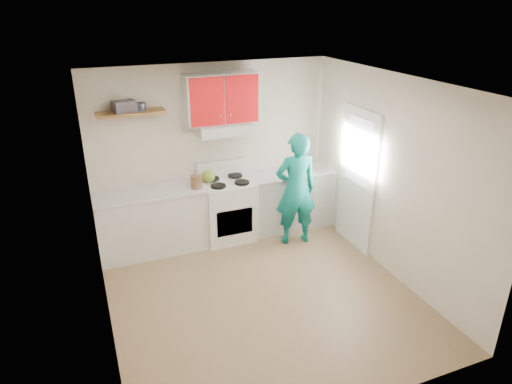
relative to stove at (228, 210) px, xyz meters
name	(u,v)px	position (x,y,z in m)	size (l,w,h in m)	color
floor	(261,294)	(-0.10, -1.57, -0.46)	(3.80, 3.80, 0.00)	brown
ceiling	(262,84)	(-0.10, -1.57, 2.14)	(3.60, 3.80, 0.04)	white
back_wall	(213,151)	(-0.10, 0.32, 0.84)	(3.60, 0.04, 2.60)	beige
front_wall	(355,290)	(-0.10, -3.47, 0.84)	(3.60, 0.04, 2.60)	beige
left_wall	(97,227)	(-1.90, -1.57, 0.84)	(0.04, 3.80, 2.60)	beige
right_wall	(392,178)	(1.70, -1.57, 0.84)	(0.04, 3.80, 2.60)	beige
door	(358,180)	(1.68, -0.88, 0.56)	(0.05, 0.85, 2.05)	white
door_glass	(359,151)	(1.65, -0.88, 0.99)	(0.01, 0.55, 0.95)	white
counter_left	(152,222)	(-1.14, 0.02, -0.01)	(1.52, 0.60, 0.90)	silver
counter_right	(289,199)	(1.04, 0.02, -0.01)	(1.32, 0.60, 0.90)	silver
stove	(228,210)	(0.00, 0.00, 0.00)	(0.76, 0.65, 0.92)	white
range_hood	(223,129)	(0.00, 0.10, 1.24)	(0.76, 0.44, 0.15)	silver
upper_cabinets	(221,98)	(0.00, 0.16, 1.66)	(1.02, 0.33, 0.70)	#B30F12
shelf	(131,113)	(-1.25, 0.18, 1.56)	(0.90, 0.30, 0.04)	brown
books	(124,106)	(-1.33, 0.18, 1.65)	(0.28, 0.20, 0.15)	#433C44
tin	(140,107)	(-1.12, 0.20, 1.63)	(0.16, 0.16, 0.10)	#333D4C
kettle	(208,176)	(-0.26, 0.08, 0.55)	(0.21, 0.21, 0.18)	olive
crock	(196,183)	(-0.48, -0.07, 0.54)	(0.17, 0.17, 0.20)	brown
cutting_board	(273,177)	(0.71, -0.06, 0.45)	(0.32, 0.23, 0.02)	olive
silicone_mat	(309,171)	(1.35, -0.03, 0.44)	(0.27, 0.23, 0.01)	#B4121D
person	(296,190)	(0.89, -0.50, 0.39)	(0.62, 0.41, 1.70)	#0D7B72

